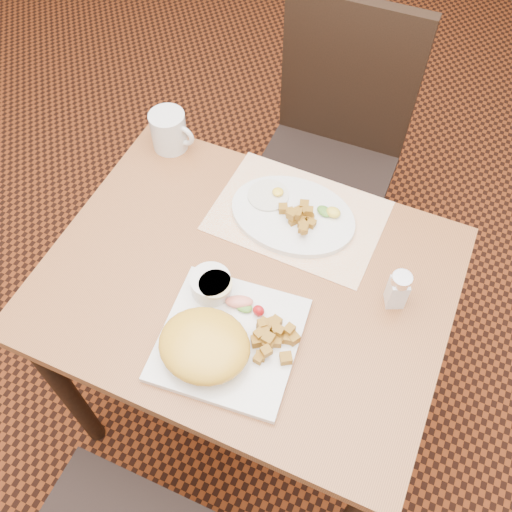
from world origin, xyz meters
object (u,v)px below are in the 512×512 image
object	(u,v)px
chair_far	(331,145)
plate_square	(230,339)
coffee_mug	(169,131)
salt_shaker	(398,289)
plate_oval	(293,215)
table	(247,303)

from	to	relation	value
chair_far	plate_square	world-z (taller)	chair_far
plate_square	coffee_mug	bearing A→B (deg)	130.12
salt_shaker	plate_square	bearing A→B (deg)	-141.33
plate_square	coffee_mug	world-z (taller)	coffee_mug
plate_oval	salt_shaker	bearing A→B (deg)	-23.93
plate_oval	coffee_mug	size ratio (longest dim) A/B	2.49
plate_square	salt_shaker	size ratio (longest dim) A/B	2.80
table	plate_square	bearing A→B (deg)	-78.09
chair_far	plate_square	size ratio (longest dim) A/B	3.46
plate_oval	table	bearing A→B (deg)	-99.08
table	plate_oval	world-z (taller)	plate_oval
table	chair_far	xyz separation A→B (m)	(-0.01, 0.68, -0.10)
salt_shaker	coffee_mug	distance (m)	0.71
chair_far	plate_oval	world-z (taller)	chair_far
table	salt_shaker	bearing A→B (deg)	13.21
coffee_mug	salt_shaker	bearing A→B (deg)	-18.66
table	chair_far	distance (m)	0.69
table	coffee_mug	size ratio (longest dim) A/B	7.36
coffee_mug	chair_far	bearing A→B (deg)	48.68
table	coffee_mug	distance (m)	0.49
salt_shaker	coffee_mug	bearing A→B (deg)	161.34
chair_far	plate_oval	bearing A→B (deg)	94.41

